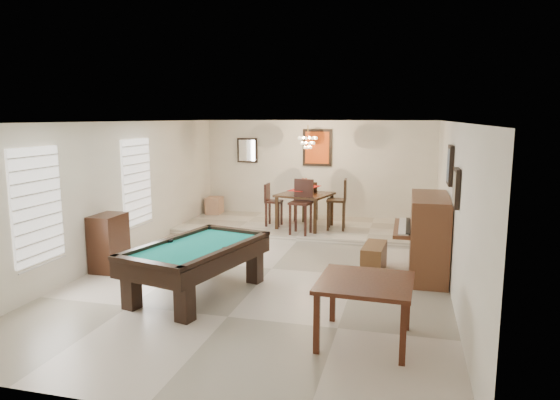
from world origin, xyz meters
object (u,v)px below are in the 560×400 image
at_px(upright_piano, 419,236).
at_px(chandelier, 308,138).
at_px(piano_bench, 374,259).
at_px(dining_chair_north, 310,201).
at_px(flower_vase, 305,183).
at_px(dining_chair_south, 301,207).
at_px(dining_chair_west, 274,205).
at_px(pool_table, 197,270).
at_px(dining_chair_east, 336,204).
at_px(corner_bench, 214,205).
at_px(square_table, 365,311).
at_px(apothecary_chest, 109,242).
at_px(dining_table, 305,208).

bearing_deg(upright_piano, chandelier, 131.00).
height_order(upright_piano, piano_bench, upright_piano).
height_order(upright_piano, chandelier, chandelier).
height_order(piano_bench, dining_chair_north, dining_chair_north).
height_order(dining_chair_north, chandelier, chandelier).
relative_size(flower_vase, dining_chair_south, 0.21).
bearing_deg(dining_chair_west, pool_table, -179.69).
relative_size(pool_table, flower_vase, 9.04).
bearing_deg(upright_piano, dining_chair_east, 124.24).
bearing_deg(pool_table, corner_bench, 123.02).
relative_size(dining_chair_west, dining_chair_east, 0.86).
bearing_deg(corner_bench, square_table, -55.19).
height_order(upright_piano, dining_chair_south, upright_piano).
distance_m(dining_chair_north, dining_chair_west, 1.04).
relative_size(pool_table, dining_chair_east, 1.94).
height_order(piano_bench, dining_chair_west, dining_chair_west).
xyz_separation_m(pool_table, apothecary_chest, (-2.01, 0.76, 0.12)).
distance_m(pool_table, dining_table, 4.57).
xyz_separation_m(apothecary_chest, flower_vase, (2.75, 3.75, 0.67)).
bearing_deg(pool_table, apothecary_chest, 173.02).
bearing_deg(pool_table, dining_chair_north, 95.71).
distance_m(flower_vase, dining_chair_south, 0.83).
relative_size(apothecary_chest, flower_vase, 3.96).
xyz_separation_m(square_table, chandelier, (-1.86, 5.73, 1.82)).
distance_m(apothecary_chest, dining_chair_north, 5.24).
relative_size(dining_table, dining_chair_north, 1.11).
xyz_separation_m(apothecary_chest, dining_chair_east, (3.49, 3.70, 0.21)).
relative_size(dining_table, corner_bench, 2.29).
relative_size(pool_table, dining_chair_west, 2.27).
relative_size(upright_piano, dining_table, 1.48).
xyz_separation_m(pool_table, dining_chair_north, (0.72, 5.22, 0.24)).
bearing_deg(dining_chair_east, piano_bench, 16.95).
xyz_separation_m(dining_chair_north, corner_bench, (-2.69, 0.35, -0.28)).
distance_m(pool_table, chandelier, 5.13).
xyz_separation_m(flower_vase, dining_chair_south, (0.05, -0.70, -0.45)).
height_order(square_table, flower_vase, flower_vase).
bearing_deg(dining_table, flower_vase, 0.00).
xyz_separation_m(dining_table, chandelier, (0.01, 0.23, 1.62)).
relative_size(upright_piano, dining_chair_west, 1.64).
xyz_separation_m(flower_vase, dining_chair_east, (0.75, -0.05, -0.46)).
height_order(square_table, apothecary_chest, apothecary_chest).
distance_m(piano_bench, dining_chair_south, 2.72).
distance_m(square_table, upright_piano, 2.93).
bearing_deg(corner_bench, piano_bench, -40.18).
distance_m(pool_table, apothecary_chest, 2.15).
bearing_deg(corner_bench, dining_chair_west, -29.04).
bearing_deg(dining_table, dining_chair_west, -178.68).
relative_size(flower_vase, dining_chair_north, 0.25).
bearing_deg(dining_chair_east, flower_vase, -98.02).
xyz_separation_m(apothecary_chest, chandelier, (2.76, 3.98, 1.70)).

